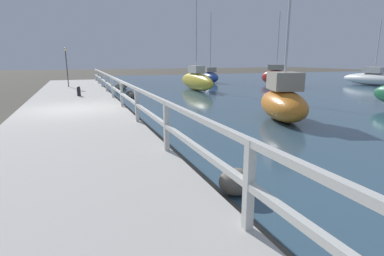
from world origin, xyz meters
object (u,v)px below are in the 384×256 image
object	(u,v)px
sailboat_yellow	(196,80)
sailboat_white	(374,78)
sailboat_orange	(283,101)
dock_lamp	(66,60)
sailboat_red	(276,76)
mooring_bollard	(79,91)
sailboat_blue	(210,76)

from	to	relation	value
sailboat_yellow	sailboat_white	xyz separation A→B (m)	(15.84, -1.69, -0.12)
sailboat_orange	sailboat_white	distance (m)	19.60
dock_lamp	sailboat_red	bearing A→B (deg)	-3.66
dock_lamp	sailboat_red	xyz separation A→B (m)	(16.68, -1.07, -1.42)
mooring_bollard	sailboat_orange	size ratio (longest dim) A/B	0.09
sailboat_blue	sailboat_red	world-z (taller)	sailboat_blue
mooring_bollard	sailboat_red	distance (m)	16.84
sailboat_blue	sailboat_orange	bearing A→B (deg)	-99.44
sailboat_yellow	sailboat_blue	world-z (taller)	sailboat_yellow
mooring_bollard	sailboat_blue	world-z (taller)	sailboat_blue
sailboat_blue	sailboat_red	distance (m)	6.25
sailboat_red	sailboat_blue	bearing A→B (deg)	114.36
dock_lamp	sailboat_orange	bearing A→B (deg)	-61.56
sailboat_blue	sailboat_orange	xyz separation A→B (m)	(-5.04, -17.56, 0.09)
dock_lamp	sailboat_blue	distance (m)	13.20
sailboat_yellow	sailboat_white	distance (m)	15.93
sailboat_yellow	sailboat_white	world-z (taller)	sailboat_yellow
mooring_bollard	sailboat_yellow	size ratio (longest dim) A/B	0.06
mooring_bollard	dock_lamp	xyz separation A→B (m)	(-0.61, 6.07, 1.61)
sailboat_orange	sailboat_white	bearing A→B (deg)	50.25
sailboat_red	sailboat_white	size ratio (longest dim) A/B	1.02
dock_lamp	sailboat_red	world-z (taller)	sailboat_red
mooring_bollard	sailboat_orange	distance (m)	10.47
sailboat_yellow	sailboat_red	bearing A→B (deg)	11.05
dock_lamp	mooring_bollard	bearing A→B (deg)	-84.27
dock_lamp	sailboat_blue	xyz separation A→B (m)	(12.58, 3.65, -1.58)
sailboat_red	dock_lamp	bearing A→B (deg)	159.67
sailboat_blue	sailboat_orange	distance (m)	18.27
dock_lamp	sailboat_blue	bearing A→B (deg)	16.16
mooring_bollard	sailboat_white	distance (m)	24.00
dock_lamp	sailboat_white	distance (m)	24.93
sailboat_red	sailboat_orange	bearing A→B (deg)	-142.10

